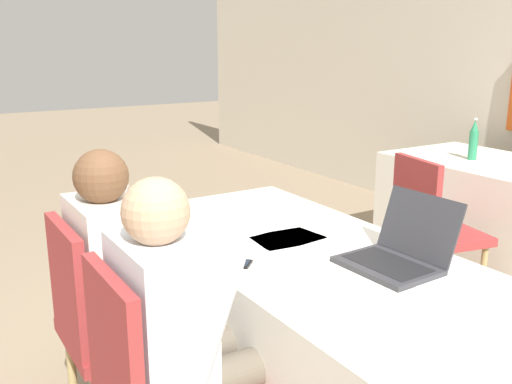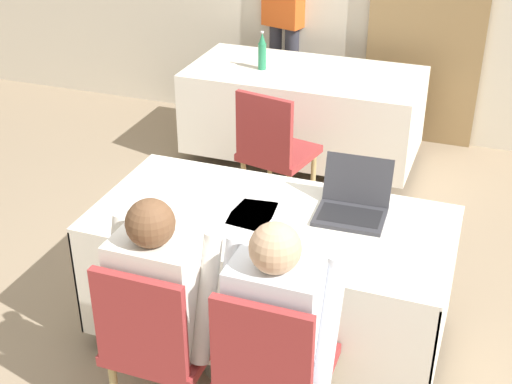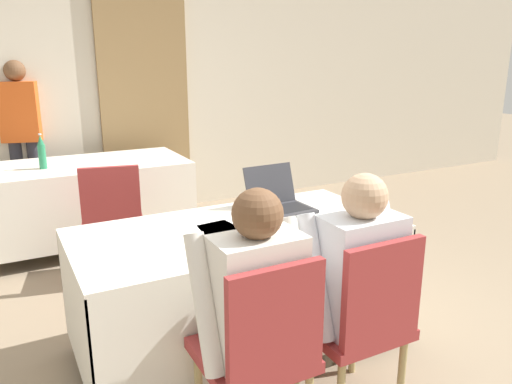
# 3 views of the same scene
# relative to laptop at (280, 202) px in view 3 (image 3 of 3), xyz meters

# --- Properties ---
(ground_plane) EXTENTS (24.00, 24.00, 0.00)m
(ground_plane) POSITION_rel_laptop_xyz_m (-0.36, -0.16, -0.78)
(ground_plane) COLOR gray
(wall_back) EXTENTS (12.00, 0.06, 2.70)m
(wall_back) POSITION_rel_laptop_xyz_m (-0.36, 2.71, 0.57)
(wall_back) COLOR beige
(wall_back) RESTS_ON ground_plane
(curtain_panel) EXTENTS (0.91, 0.04, 2.65)m
(curtain_panel) POSITION_rel_laptop_xyz_m (-0.05, 2.65, 0.54)
(curtain_panel) COLOR olive
(curtain_panel) RESTS_ON ground_plane
(conference_table_near) EXTENTS (1.74, 0.87, 0.73)m
(conference_table_near) POSITION_rel_laptop_xyz_m (-0.36, -0.16, -0.22)
(conference_table_near) COLOR white
(conference_table_near) RESTS_ON ground_plane
(conference_table_far) EXTENTS (1.74, 0.87, 0.73)m
(conference_table_far) POSITION_rel_laptop_xyz_m (-0.82, 1.94, -0.22)
(conference_table_far) COLOR white
(conference_table_far) RESTS_ON ground_plane
(laptop) EXTENTS (0.35, 0.34, 0.25)m
(laptop) POSITION_rel_laptop_xyz_m (0.00, 0.00, 0.00)
(laptop) COLOR #333338
(laptop) RESTS_ON conference_table_near
(cell_phone) EXTENTS (0.15, 0.14, 0.01)m
(cell_phone) POSITION_rel_laptop_xyz_m (-0.33, -0.50, -0.04)
(cell_phone) COLOR black
(cell_phone) RESTS_ON conference_table_near
(paper_beside_laptop) EXTENTS (0.27, 0.34, 0.00)m
(paper_beside_laptop) POSITION_rel_laptop_xyz_m (0.08, 0.05, -0.05)
(paper_beside_laptop) COLOR white
(paper_beside_laptop) RESTS_ON conference_table_near
(paper_centre_table) EXTENTS (0.24, 0.32, 0.00)m
(paper_centre_table) POSITION_rel_laptop_xyz_m (-0.46, -0.17, -0.05)
(paper_centre_table) COLOR white
(paper_centre_table) RESTS_ON conference_table_near
(paper_left_edge) EXTENTS (0.24, 0.32, 0.00)m
(paper_left_edge) POSITION_rel_laptop_xyz_m (-0.45, -0.16, -0.05)
(paper_left_edge) COLOR white
(paper_left_edge) RESTS_ON conference_table_near
(water_bottle) EXTENTS (0.06, 0.06, 0.29)m
(water_bottle) POSITION_rel_laptop_xyz_m (-1.13, 1.87, 0.08)
(water_bottle) COLOR #288456
(water_bottle) RESTS_ON conference_table_far
(chair_near_left) EXTENTS (0.44, 0.44, 0.89)m
(chair_near_left) POSITION_rel_laptop_xyz_m (-0.62, -0.90, -0.29)
(chair_near_left) COLOR tan
(chair_near_left) RESTS_ON ground_plane
(chair_near_right) EXTENTS (0.44, 0.44, 0.89)m
(chair_near_right) POSITION_rel_laptop_xyz_m (-0.10, -0.90, -0.29)
(chair_near_right) COLOR tan
(chair_near_right) RESTS_ON ground_plane
(chair_far_spare) EXTENTS (0.52, 0.52, 0.89)m
(chair_far_spare) POSITION_rel_laptop_xyz_m (-0.77, 1.08, -0.29)
(chair_far_spare) COLOR tan
(chair_far_spare) RESTS_ON ground_plane
(person_checkered_shirt) EXTENTS (0.50, 0.52, 1.15)m
(person_checkered_shirt) POSITION_rel_laptop_xyz_m (-0.62, -0.80, -0.13)
(person_checkered_shirt) COLOR #665B4C
(person_checkered_shirt) RESTS_ON ground_plane
(person_white_shirt) EXTENTS (0.50, 0.52, 1.15)m
(person_white_shirt) POSITION_rel_laptop_xyz_m (-0.10, -0.80, -0.13)
(person_white_shirt) COLOR #665B4C
(person_white_shirt) RESTS_ON ground_plane
(person_red_shirt) EXTENTS (0.38, 0.29, 1.59)m
(person_red_shirt) POSITION_rel_laptop_xyz_m (-1.22, 2.68, 0.13)
(person_red_shirt) COLOR #33333D
(person_red_shirt) RESTS_ON ground_plane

